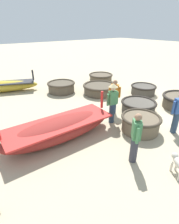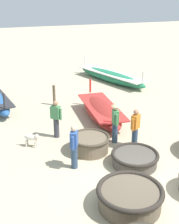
# 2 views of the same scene
# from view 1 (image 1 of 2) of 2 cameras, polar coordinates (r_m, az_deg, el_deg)

# --- Properties ---
(ground_plane) EXTENTS (80.00, 80.00, 0.00)m
(ground_plane) POSITION_cam_1_polar(r_m,az_deg,el_deg) (9.51, 22.21, 1.87)
(ground_plane) COLOR #BCAD8C
(coracle_beside_post) EXTENTS (1.65, 1.65, 0.48)m
(coracle_beside_post) POSITION_cam_1_polar(r_m,az_deg,el_deg) (8.53, 15.68, 2.07)
(coracle_beside_post) COLOR #4C473F
(coracle_beside_post) RESTS_ON ground
(coracle_upturned) EXTENTS (1.45, 1.45, 0.54)m
(coracle_upturned) POSITION_cam_1_polar(r_m,az_deg,el_deg) (10.74, 17.14, 7.08)
(coracle_upturned) COLOR #4C473F
(coracle_upturned) RESTS_ON ground
(coracle_front_left) EXTENTS (1.48, 1.48, 0.62)m
(coracle_front_left) POSITION_cam_1_polar(r_m,az_deg,el_deg) (6.87, 16.32, -3.43)
(coracle_front_left) COLOR brown
(coracle_front_left) RESTS_ON ground
(coracle_center) EXTENTS (1.97, 1.97, 0.56)m
(coracle_center) POSITION_cam_1_polar(r_m,az_deg,el_deg) (10.39, 3.33, 7.66)
(coracle_center) COLOR brown
(coracle_center) RESTS_ON ground
(coracle_far_left) EXTENTS (1.71, 1.71, 0.51)m
(coracle_far_left) POSITION_cam_1_polar(r_m,az_deg,el_deg) (12.93, 3.69, 11.28)
(coracle_far_left) COLOR brown
(coracle_far_left) RESTS_ON ground
(coracle_front_right) EXTENTS (1.66, 1.66, 0.61)m
(coracle_front_right) POSITION_cam_1_polar(r_m,az_deg,el_deg) (10.77, -9.19, 8.17)
(coracle_front_right) COLOR brown
(coracle_front_right) RESTS_ON ground
(long_boat_ochre_hull) EXTENTS (1.43, 4.11, 1.39)m
(long_boat_ochre_hull) POSITION_cam_1_polar(r_m,az_deg,el_deg) (6.21, -9.68, -5.40)
(long_boat_ochre_hull) COLOR maroon
(long_boat_ochre_hull) RESTS_ON ground
(fisherman_by_coracle) EXTENTS (0.44, 0.38, 1.57)m
(fisherman_by_coracle) POSITION_cam_1_polar(r_m,az_deg,el_deg) (7.81, 8.12, 5.15)
(fisherman_by_coracle) COLOR #2D425B
(fisherman_by_coracle) RESTS_ON ground
(fisherman_standing_right) EXTENTS (0.34, 0.49, 1.57)m
(fisherman_standing_right) POSITION_cam_1_polar(r_m,az_deg,el_deg) (7.02, 26.84, -0.08)
(fisherman_standing_right) COLOR #2D425B
(fisherman_standing_right) RESTS_ON ground
(fisherman_with_hat) EXTENTS (0.41, 0.39, 1.57)m
(fisherman_with_hat) POSITION_cam_1_polar(r_m,az_deg,el_deg) (5.07, 14.80, -7.99)
(fisherman_with_hat) COLOR #383842
(fisherman_with_hat) RESTS_ON ground
(fisherman_crouching) EXTENTS (0.36, 0.52, 1.67)m
(fisherman_crouching) POSITION_cam_1_polar(r_m,az_deg,el_deg) (6.98, 7.51, 3.64)
(fisherman_crouching) COLOR #2D425B
(fisherman_crouching) RESTS_ON ground
(dog) EXTENTS (0.62, 0.43, 0.55)m
(dog) POSITION_cam_1_polar(r_m,az_deg,el_deg) (5.33, 27.10, -14.71)
(dog) COLOR beige
(dog) RESTS_ON ground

